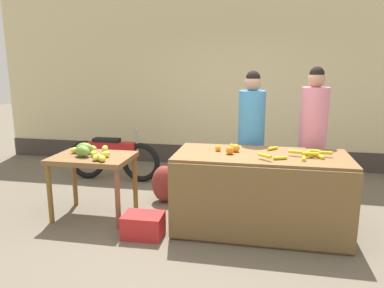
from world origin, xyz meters
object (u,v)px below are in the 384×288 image
at_px(vendor_woman_pink_shirt, 312,140).
at_px(produce_sack, 165,184).
at_px(vendor_woman_blue_shirt, 251,141).
at_px(produce_crate, 143,225).
at_px(parked_motorcycle, 113,156).

relative_size(vendor_woman_pink_shirt, produce_sack, 3.60).
height_order(vendor_woman_blue_shirt, vendor_woman_pink_shirt, vendor_woman_pink_shirt).
distance_m(vendor_woman_blue_shirt, produce_sack, 1.34).
height_order(produce_crate, produce_sack, produce_sack).
height_order(vendor_woman_blue_shirt, produce_crate, vendor_woman_blue_shirt).
bearing_deg(vendor_woman_blue_shirt, produce_crate, -135.31).
distance_m(produce_crate, produce_sack, 1.08).
bearing_deg(vendor_woman_pink_shirt, parked_motorcycle, 166.41).
relative_size(vendor_woman_blue_shirt, produce_crate, 4.12).
relative_size(vendor_woman_blue_shirt, parked_motorcycle, 1.13).
height_order(parked_motorcycle, produce_crate, parked_motorcycle).
height_order(vendor_woman_pink_shirt, produce_sack, vendor_woman_pink_shirt).
bearing_deg(produce_crate, parked_motorcycle, 121.48).
distance_m(vendor_woman_blue_shirt, parked_motorcycle, 2.44).
relative_size(parked_motorcycle, produce_sack, 3.09).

